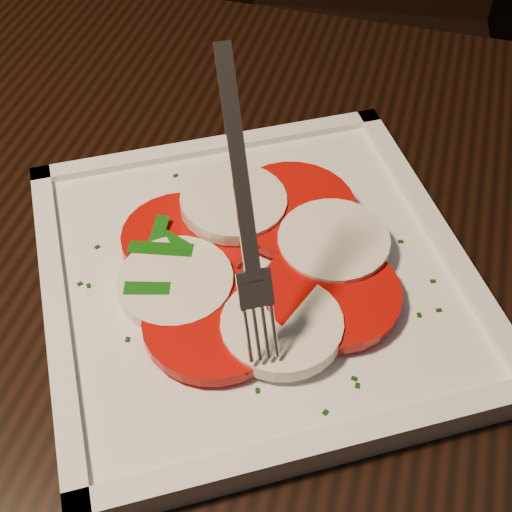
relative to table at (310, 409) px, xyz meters
name	(u,v)px	position (x,y,z in m)	size (l,w,h in m)	color
table	(310,409)	(0.00, 0.00, 0.00)	(1.29, 0.94, 0.75)	black
chair	(372,2)	(0.03, 0.84, -0.12)	(0.42, 0.42, 0.93)	black
plate	(256,278)	(-0.05, 0.04, 0.11)	(0.28, 0.28, 0.01)	white
caprese_salad	(256,262)	(-0.05, 0.04, 0.12)	(0.24, 0.22, 0.02)	#CB0604
fork	(239,196)	(-0.05, 0.01, 0.21)	(0.04, 0.09, 0.16)	white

